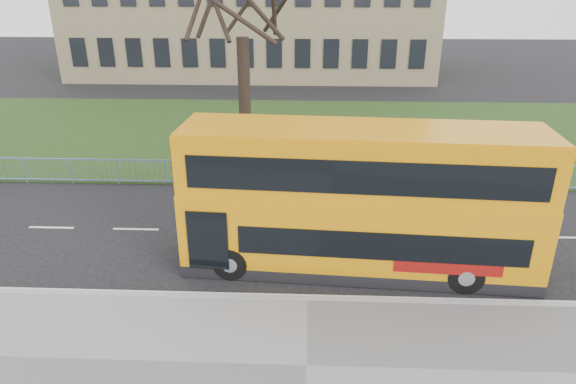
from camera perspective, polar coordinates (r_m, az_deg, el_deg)
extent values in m
plane|color=black|center=(15.51, 2.20, -8.81)|extent=(120.00, 120.00, 0.00)
cube|color=#9C9C9E|center=(14.18, 2.16, -11.88)|extent=(80.00, 0.20, 0.14)
cube|color=#213714|center=(28.65, 2.39, 6.56)|extent=(80.00, 15.40, 0.08)
cube|color=orange|center=(15.30, 7.81, -3.92)|extent=(10.34, 3.08, 1.89)
cube|color=orange|center=(14.83, 8.04, -0.10)|extent=(10.34, 3.08, 0.33)
cube|color=orange|center=(14.46, 8.26, 3.59)|extent=(10.28, 3.03, 1.70)
cube|color=black|center=(14.22, 10.28, -5.98)|extent=(7.86, 0.54, 0.83)
cube|color=black|center=(13.36, 8.38, 1.53)|extent=(9.37, 0.64, 0.92)
cylinder|color=black|center=(15.02, -6.42, -7.87)|extent=(1.03, 0.34, 1.01)
cylinder|color=black|center=(15.15, 19.13, -8.85)|extent=(1.03, 0.34, 1.01)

